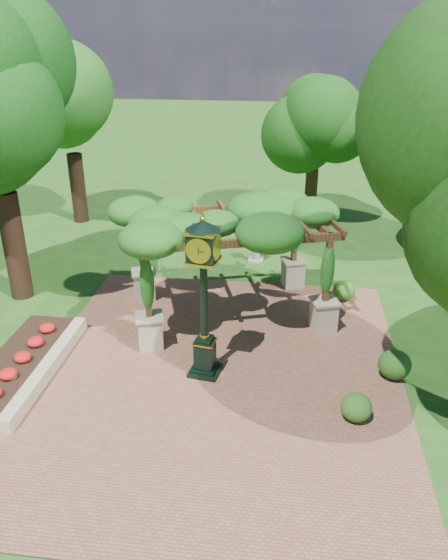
# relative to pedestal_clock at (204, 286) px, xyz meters

# --- Properties ---
(ground) EXTENTS (120.00, 120.00, 0.00)m
(ground) POSITION_rel_pedestal_clock_xyz_m (0.34, -1.06, -2.69)
(ground) COLOR #1E4714
(ground) RESTS_ON ground
(brick_plaza) EXTENTS (10.00, 12.00, 0.04)m
(brick_plaza) POSITION_rel_pedestal_clock_xyz_m (0.34, -0.06, -2.67)
(brick_plaza) COLOR brown
(brick_plaza) RESTS_ON ground
(border_wall) EXTENTS (0.35, 5.00, 0.40)m
(border_wall) POSITION_rel_pedestal_clock_xyz_m (-4.26, -0.56, -2.49)
(border_wall) COLOR #C6B793
(border_wall) RESTS_ON ground
(flower_bed) EXTENTS (1.50, 5.00, 0.36)m
(flower_bed) POSITION_rel_pedestal_clock_xyz_m (-5.16, -0.56, -2.51)
(flower_bed) COLOR red
(flower_bed) RESTS_ON ground
(pedestal_clock) EXTENTS (1.01, 1.01, 4.50)m
(pedestal_clock) POSITION_rel_pedestal_clock_xyz_m (0.00, 0.00, 0.00)
(pedestal_clock) COLOR black
(pedestal_clock) RESTS_ON brick_plaza
(pergola) EXTENTS (7.11, 5.60, 3.92)m
(pergola) POSITION_rel_pedestal_clock_xyz_m (0.23, 3.51, 0.52)
(pergola) COLOR tan
(pergola) RESTS_ON brick_plaza
(sundial) EXTENTS (0.60, 0.60, 1.07)m
(sundial) POSITION_rel_pedestal_clock_xyz_m (0.78, 8.04, -2.22)
(sundial) COLOR gray
(sundial) RESTS_ON ground
(shrub_front) EXTENTS (1.00, 1.00, 0.68)m
(shrub_front) POSITION_rel_pedestal_clock_xyz_m (3.92, -1.45, -2.31)
(shrub_front) COLOR #2A5C1A
(shrub_front) RESTS_ON brick_plaza
(shrub_mid) EXTENTS (1.02, 1.02, 0.80)m
(shrub_mid) POSITION_rel_pedestal_clock_xyz_m (5.09, 0.45, -2.25)
(shrub_mid) COLOR #245116
(shrub_mid) RESTS_ON brick_plaza
(shrub_back) EXTENTS (1.02, 1.02, 0.69)m
(shrub_back) POSITION_rel_pedestal_clock_xyz_m (4.06, 4.95, -2.30)
(shrub_back) COLOR #2B5619
(shrub_back) RESTS_ON brick_plaza
(tree_west_far) EXTENTS (4.02, 4.02, 8.45)m
(tree_west_far) POSITION_rel_pedestal_clock_xyz_m (-8.07, 11.99, 3.09)
(tree_west_far) COLOR black
(tree_west_far) RESTS_ON ground
(tree_north) EXTENTS (3.47, 3.47, 6.52)m
(tree_north) POSITION_rel_pedestal_clock_xyz_m (2.98, 13.40, 1.78)
(tree_north) COLOR #382516
(tree_north) RESTS_ON ground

